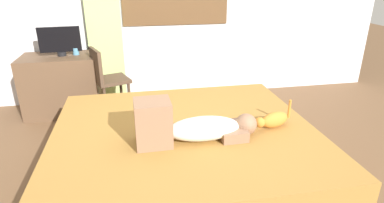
{
  "coord_description": "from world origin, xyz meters",
  "views": [
    {
      "loc": [
        -0.44,
        -2.14,
        1.69
      ],
      "look_at": [
        0.04,
        0.35,
        0.65
      ],
      "focal_mm": 29.74,
      "sensor_mm": 36.0,
      "label": 1
    }
  ],
  "objects_px": {
    "desk": "(63,85)",
    "cup": "(76,51)",
    "tv_monitor": "(60,41)",
    "chair_by_desk": "(106,77)",
    "person_lying": "(191,126)",
    "bed": "(185,155)",
    "cat": "(273,120)"
  },
  "relations": [
    {
      "from": "desk",
      "to": "cup",
      "type": "height_order",
      "value": "cup"
    },
    {
      "from": "desk",
      "to": "tv_monitor",
      "type": "height_order",
      "value": "tv_monitor"
    },
    {
      "from": "desk",
      "to": "chair_by_desk",
      "type": "bearing_deg",
      "value": -22.16
    },
    {
      "from": "tv_monitor",
      "to": "chair_by_desk",
      "type": "xyz_separation_m",
      "value": [
        0.51,
        -0.23,
        -0.41
      ]
    },
    {
      "from": "person_lying",
      "to": "cup",
      "type": "height_order",
      "value": "person_lying"
    },
    {
      "from": "bed",
      "to": "tv_monitor",
      "type": "relative_size",
      "value": 4.52
    },
    {
      "from": "tv_monitor",
      "to": "chair_by_desk",
      "type": "bearing_deg",
      "value": -24.11
    },
    {
      "from": "desk",
      "to": "person_lying",
      "type": "bearing_deg",
      "value": -56.42
    },
    {
      "from": "desk",
      "to": "tv_monitor",
      "type": "xyz_separation_m",
      "value": [
        0.05,
        0.0,
        0.55
      ]
    },
    {
      "from": "cat",
      "to": "chair_by_desk",
      "type": "xyz_separation_m",
      "value": [
        -1.42,
        1.63,
        -0.06
      ]
    },
    {
      "from": "cat",
      "to": "chair_by_desk",
      "type": "height_order",
      "value": "chair_by_desk"
    },
    {
      "from": "cup",
      "to": "person_lying",
      "type": "bearing_deg",
      "value": -61.3
    },
    {
      "from": "bed",
      "to": "cup",
      "type": "distance_m",
      "value": 2.13
    },
    {
      "from": "person_lying",
      "to": "chair_by_desk",
      "type": "bearing_deg",
      "value": 113.04
    },
    {
      "from": "tv_monitor",
      "to": "chair_by_desk",
      "type": "distance_m",
      "value": 0.69
    },
    {
      "from": "cat",
      "to": "cup",
      "type": "distance_m",
      "value": 2.59
    },
    {
      "from": "chair_by_desk",
      "to": "tv_monitor",
      "type": "bearing_deg",
      "value": 155.89
    },
    {
      "from": "person_lying",
      "to": "tv_monitor",
      "type": "bearing_deg",
      "value": 122.53
    },
    {
      "from": "desk",
      "to": "cup",
      "type": "distance_m",
      "value": 0.46
    },
    {
      "from": "person_lying",
      "to": "tv_monitor",
      "type": "relative_size",
      "value": 1.95
    },
    {
      "from": "tv_monitor",
      "to": "chair_by_desk",
      "type": "height_order",
      "value": "tv_monitor"
    },
    {
      "from": "cat",
      "to": "tv_monitor",
      "type": "relative_size",
      "value": 0.72
    },
    {
      "from": "bed",
      "to": "cup",
      "type": "height_order",
      "value": "cup"
    },
    {
      "from": "desk",
      "to": "chair_by_desk",
      "type": "xyz_separation_m",
      "value": [
        0.56,
        -0.23,
        0.14
      ]
    },
    {
      "from": "cat",
      "to": "desk",
      "type": "height_order",
      "value": "desk"
    },
    {
      "from": "tv_monitor",
      "to": "cup",
      "type": "distance_m",
      "value": 0.21
    },
    {
      "from": "cat",
      "to": "desk",
      "type": "relative_size",
      "value": 0.39
    },
    {
      "from": "person_lying",
      "to": "cat",
      "type": "height_order",
      "value": "person_lying"
    },
    {
      "from": "bed",
      "to": "chair_by_desk",
      "type": "height_order",
      "value": "chair_by_desk"
    },
    {
      "from": "person_lying",
      "to": "desk",
      "type": "bearing_deg",
      "value": 123.58
    },
    {
      "from": "cat",
      "to": "cup",
      "type": "relative_size",
      "value": 4.04
    },
    {
      "from": "bed",
      "to": "cat",
      "type": "height_order",
      "value": "cat"
    }
  ]
}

